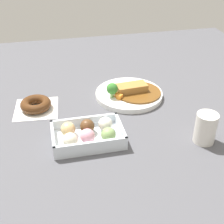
{
  "coord_description": "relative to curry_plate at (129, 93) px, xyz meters",
  "views": [
    {
      "loc": [
        -0.18,
        -0.83,
        0.56
      ],
      "look_at": [
        0.01,
        -0.01,
        0.03
      ],
      "focal_mm": 50.31,
      "sensor_mm": 36.0,
      "label": 1
    }
  ],
  "objects": [
    {
      "name": "ground_plane",
      "position": [
        -0.1,
        -0.12,
        -0.02
      ],
      "size": [
        1.6,
        1.6,
        0.0
      ],
      "primitive_type": "plane",
      "color": "#4C4C51"
    },
    {
      "name": "donut_box",
      "position": [
        -0.18,
        -0.22,
        0.01
      ],
      "size": [
        0.2,
        0.13,
        0.05
      ],
      "color": "silver",
      "rests_on": "ground_plane"
    },
    {
      "name": "curry_plate",
      "position": [
        0.0,
        0.0,
        0.0
      ],
      "size": [
        0.24,
        0.24,
        0.07
      ],
      "color": "white",
      "rests_on": "ground_plane"
    },
    {
      "name": "chocolate_ring_donut",
      "position": [
        -0.33,
        -0.01,
        0.0
      ],
      "size": [
        0.16,
        0.16,
        0.03
      ],
      "color": "white",
      "rests_on": "ground_plane"
    },
    {
      "name": "coffee_mug",
      "position": [
        0.14,
        -0.3,
        0.03
      ],
      "size": [
        0.06,
        0.06,
        0.09
      ],
      "primitive_type": "cylinder",
      "color": "silver",
      "rests_on": "ground_plane"
    }
  ]
}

